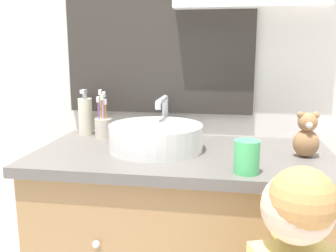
{
  "coord_description": "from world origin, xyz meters",
  "views": [
    {
      "loc": [
        0.16,
        -0.92,
        1.19
      ],
      "look_at": [
        -0.04,
        0.28,
        0.93
      ],
      "focal_mm": 40.0,
      "sensor_mm": 36.0,
      "label": 1
    }
  ],
  "objects_px": {
    "sink_basin": "(157,136)",
    "teddy_bear": "(307,136)",
    "toothbrush_holder": "(103,125)",
    "drinking_cup": "(247,157)",
    "soap_dispenser": "(86,116)"
  },
  "relations": [
    {
      "from": "soap_dispenser",
      "to": "toothbrush_holder",
      "type": "bearing_deg",
      "value": -20.76
    },
    {
      "from": "toothbrush_holder",
      "to": "drinking_cup",
      "type": "relative_size",
      "value": 1.99
    },
    {
      "from": "teddy_bear",
      "to": "drinking_cup",
      "type": "relative_size",
      "value": 1.59
    },
    {
      "from": "sink_basin",
      "to": "soap_dispenser",
      "type": "distance_m",
      "value": 0.39
    },
    {
      "from": "toothbrush_holder",
      "to": "teddy_bear",
      "type": "xyz_separation_m",
      "value": [
        0.76,
        -0.16,
        0.02
      ]
    },
    {
      "from": "soap_dispenser",
      "to": "drinking_cup",
      "type": "bearing_deg",
      "value": -31.71
    },
    {
      "from": "sink_basin",
      "to": "toothbrush_holder",
      "type": "distance_m",
      "value": 0.29
    },
    {
      "from": "sink_basin",
      "to": "teddy_bear",
      "type": "relative_size",
      "value": 2.49
    },
    {
      "from": "soap_dispenser",
      "to": "teddy_bear",
      "type": "distance_m",
      "value": 0.87
    },
    {
      "from": "soap_dispenser",
      "to": "teddy_bear",
      "type": "height_order",
      "value": "soap_dispenser"
    },
    {
      "from": "teddy_bear",
      "to": "drinking_cup",
      "type": "xyz_separation_m",
      "value": [
        -0.2,
        -0.2,
        -0.02
      ]
    },
    {
      "from": "sink_basin",
      "to": "soap_dispenser",
      "type": "bearing_deg",
      "value": 151.18
    },
    {
      "from": "sink_basin",
      "to": "soap_dispenser",
      "type": "relative_size",
      "value": 2.01
    },
    {
      "from": "sink_basin",
      "to": "teddy_bear",
      "type": "xyz_separation_m",
      "value": [
        0.51,
        -0.01,
        0.02
      ]
    },
    {
      "from": "toothbrush_holder",
      "to": "soap_dispenser",
      "type": "height_order",
      "value": "toothbrush_holder"
    }
  ]
}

